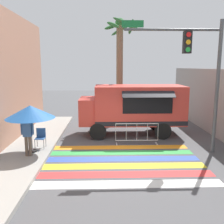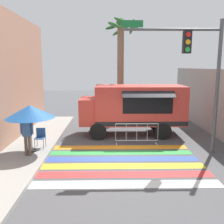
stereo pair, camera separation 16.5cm
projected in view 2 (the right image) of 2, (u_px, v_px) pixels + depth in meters
ground_plane at (121, 157)px, 10.63m from camera, size 60.00×60.00×0.00m
concrete_wall_right at (219, 104)px, 13.34m from camera, size 0.20×16.00×3.68m
crosswalk_painted at (122, 162)px, 10.05m from camera, size 6.40×4.36×0.01m
food_truck at (132, 106)px, 13.91m from camera, size 5.73×2.66×2.77m
traffic_signal_pole at (199, 64)px, 10.51m from camera, size 4.24×0.29×5.73m
patio_umbrella at (30, 112)px, 10.56m from camera, size 2.06×2.06×2.04m
folding_chair at (40, 136)px, 11.38m from camera, size 0.42×0.42×0.88m
vendor_person at (27, 132)px, 10.21m from camera, size 0.53×0.23×1.76m
barricade_front at (137, 134)px, 12.33m from camera, size 2.13×0.44×1.06m
palm_tree at (121, 58)px, 16.61m from camera, size 2.30×2.44×6.92m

